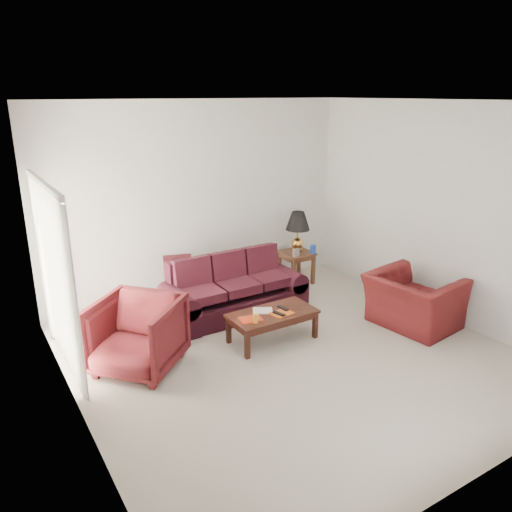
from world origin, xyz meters
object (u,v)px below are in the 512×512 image
(floor_lamp, at_px, (54,282))
(coffee_table, at_px, (272,326))
(armchair_left, at_px, (137,335))
(end_table, at_px, (296,267))
(armchair_right, at_px, (413,301))
(sofa, at_px, (235,287))

(floor_lamp, relative_size, coffee_table, 1.38)
(floor_lamp, height_order, armchair_left, floor_lamp)
(end_table, bearing_deg, armchair_right, -80.02)
(end_table, height_order, floor_lamp, floor_lamp)
(sofa, distance_m, coffee_table, 0.99)
(armchair_left, bearing_deg, coffee_table, 39.93)
(end_table, distance_m, floor_lamp, 3.86)
(armchair_right, distance_m, coffee_table, 2.00)
(armchair_right, relative_size, coffee_table, 0.99)
(armchair_right, xyz_separation_m, coffee_table, (-1.88, 0.66, -0.17))
(sofa, distance_m, armchair_left, 1.85)
(end_table, relative_size, armchair_left, 0.58)
(end_table, xyz_separation_m, floor_lamp, (-3.83, 0.03, 0.51))
(end_table, height_order, coffee_table, end_table)
(coffee_table, bearing_deg, floor_lamp, 123.06)
(sofa, height_order, end_table, sofa)
(floor_lamp, bearing_deg, armchair_left, -65.15)
(sofa, distance_m, end_table, 1.62)
(end_table, relative_size, armchair_right, 0.49)
(sofa, xyz_separation_m, floor_lamp, (-2.31, 0.60, 0.36))
(floor_lamp, distance_m, armchair_right, 4.78)
(armchair_left, height_order, coffee_table, armchair_left)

